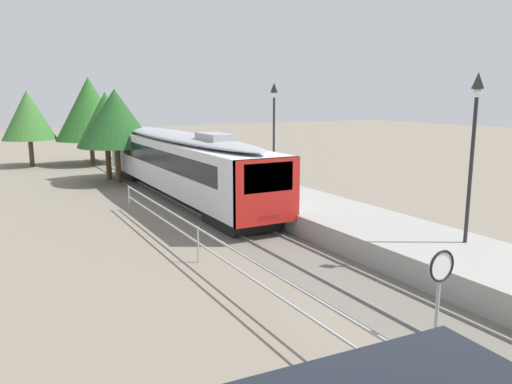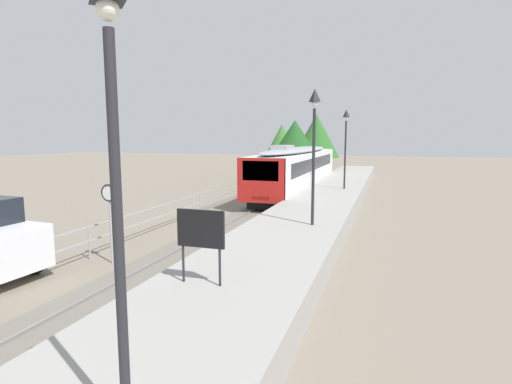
{
  "view_description": "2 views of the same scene",
  "coord_description": "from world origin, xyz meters",
  "px_view_note": "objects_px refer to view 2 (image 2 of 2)",
  "views": [
    {
      "loc": [
        -9.29,
        5.98,
        5.49
      ],
      "look_at": [
        0.0,
        22.96,
        1.8
      ],
      "focal_mm": 34.81,
      "sensor_mm": 36.0,
      "label": 1
    },
    {
      "loc": [
        6.81,
        0.53,
        4.37
      ],
      "look_at": [
        0.4,
        19.96,
        1.6
      ],
      "focal_mm": 28.13,
      "sensor_mm": 36.0,
      "label": 2
    }
  ],
  "objects_px": {
    "commuter_train": "(298,166)",
    "platform_lamp_near_end": "(112,114)",
    "platform_lamp_mid_platform": "(314,131)",
    "speed_limit_sign": "(109,204)",
    "platform_notice_board": "(201,231)",
    "platform_lamp_far_end": "(346,134)"
  },
  "relations": [
    {
      "from": "platform_lamp_near_end",
      "to": "commuter_train",
      "type": "bearing_deg",
      "value": 98.28
    },
    {
      "from": "commuter_train",
      "to": "platform_lamp_near_end",
      "type": "height_order",
      "value": "platform_lamp_near_end"
    },
    {
      "from": "platform_lamp_mid_platform",
      "to": "speed_limit_sign",
      "type": "relative_size",
      "value": 1.91
    },
    {
      "from": "platform_lamp_far_end",
      "to": "platform_notice_board",
      "type": "relative_size",
      "value": 2.97
    },
    {
      "from": "speed_limit_sign",
      "to": "platform_lamp_far_end",
      "type": "bearing_deg",
      "value": 69.18
    },
    {
      "from": "platform_lamp_near_end",
      "to": "platform_lamp_far_end",
      "type": "bearing_deg",
      "value": 90.0
    },
    {
      "from": "platform_lamp_near_end",
      "to": "platform_lamp_mid_platform",
      "type": "xyz_separation_m",
      "value": [
        0.0,
        12.1,
        0.0
      ]
    },
    {
      "from": "platform_lamp_far_end",
      "to": "platform_notice_board",
      "type": "height_order",
      "value": "platform_lamp_far_end"
    },
    {
      "from": "commuter_train",
      "to": "platform_lamp_near_end",
      "type": "distance_m",
      "value": 28.0
    },
    {
      "from": "platform_lamp_near_end",
      "to": "platform_notice_board",
      "type": "height_order",
      "value": "platform_lamp_near_end"
    },
    {
      "from": "commuter_train",
      "to": "platform_notice_board",
      "type": "xyz_separation_m",
      "value": [
        2.68,
        -22.86,
        0.04
      ]
    },
    {
      "from": "platform_lamp_near_end",
      "to": "platform_lamp_mid_platform",
      "type": "height_order",
      "value": "same"
    },
    {
      "from": "speed_limit_sign",
      "to": "commuter_train",
      "type": "bearing_deg",
      "value": 83.54
    },
    {
      "from": "platform_lamp_far_end",
      "to": "platform_notice_board",
      "type": "bearing_deg",
      "value": -93.92
    },
    {
      "from": "platform_lamp_near_end",
      "to": "platform_notice_board",
      "type": "relative_size",
      "value": 2.97
    },
    {
      "from": "commuter_train",
      "to": "platform_notice_board",
      "type": "bearing_deg",
      "value": -83.31
    },
    {
      "from": "platform_lamp_mid_platform",
      "to": "platform_notice_board",
      "type": "xyz_separation_m",
      "value": [
        -1.33,
        -7.36,
        -2.44
      ]
    },
    {
      "from": "platform_lamp_mid_platform",
      "to": "speed_limit_sign",
      "type": "distance_m",
      "value": 8.05
    },
    {
      "from": "commuter_train",
      "to": "speed_limit_sign",
      "type": "bearing_deg",
      "value": -96.46
    },
    {
      "from": "platform_lamp_mid_platform",
      "to": "speed_limit_sign",
      "type": "xyz_separation_m",
      "value": [
        -6.27,
        -4.38,
        -2.5
      ]
    },
    {
      "from": "platform_lamp_mid_platform",
      "to": "platform_notice_board",
      "type": "distance_m",
      "value": 7.87
    },
    {
      "from": "commuter_train",
      "to": "platform_lamp_mid_platform",
      "type": "bearing_deg",
      "value": -75.48
    }
  ]
}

